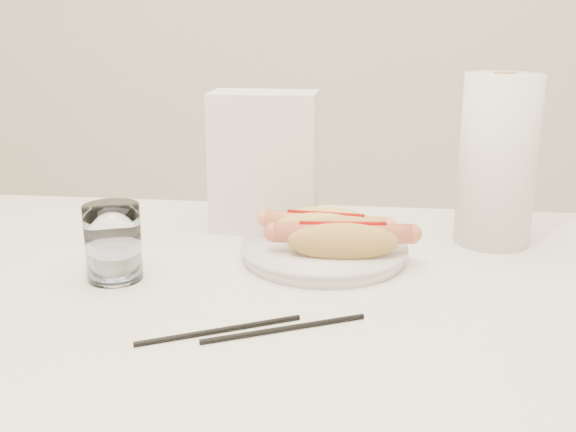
# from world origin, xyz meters

# --- Properties ---
(table) EXTENTS (1.20, 0.80, 0.75)m
(table) POSITION_xyz_m (0.00, 0.00, 0.69)
(table) COLOR white
(table) RESTS_ON ground
(plate) EXTENTS (0.30, 0.30, 0.02)m
(plate) POSITION_xyz_m (0.08, 0.11, 0.76)
(plate) COLOR silver
(plate) RESTS_ON table
(hotdog_left) EXTENTS (0.18, 0.08, 0.05)m
(hotdog_left) POSITION_xyz_m (0.08, 0.13, 0.79)
(hotdog_left) COLOR #E6C25C
(hotdog_left) RESTS_ON plate
(hotdog_right) EXTENTS (0.19, 0.09, 0.05)m
(hotdog_right) POSITION_xyz_m (0.10, 0.07, 0.79)
(hotdog_right) COLOR tan
(hotdog_right) RESTS_ON plate
(water_glass) EXTENTS (0.07, 0.07, 0.10)m
(water_glass) POSITION_xyz_m (-0.20, -0.00, 0.80)
(water_glass) COLOR silver
(water_glass) RESTS_ON table
(chopstick_near) EXTENTS (0.18, 0.09, 0.01)m
(chopstick_near) POSITION_xyz_m (0.05, -0.13, 0.75)
(chopstick_near) COLOR black
(chopstick_near) RESTS_ON table
(chopstick_far) EXTENTS (0.17, 0.10, 0.01)m
(chopstick_far) POSITION_xyz_m (-0.02, -0.15, 0.75)
(chopstick_far) COLOR black
(chopstick_far) RESTS_ON table
(napkin_box) EXTENTS (0.17, 0.09, 0.22)m
(napkin_box) POSITION_xyz_m (-0.03, 0.25, 0.86)
(napkin_box) COLOR silver
(napkin_box) RESTS_ON table
(navy_napkin) EXTENTS (0.15, 0.15, 0.01)m
(navy_napkin) POSITION_xyz_m (0.09, 0.23, 0.75)
(navy_napkin) COLOR #101732
(navy_napkin) RESTS_ON table
(paper_towel_roll) EXTENTS (0.14, 0.14, 0.26)m
(paper_towel_roll) POSITION_xyz_m (0.33, 0.22, 0.88)
(paper_towel_roll) COLOR white
(paper_towel_roll) RESTS_ON table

